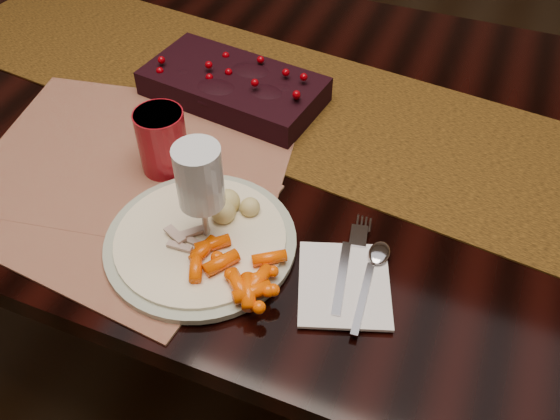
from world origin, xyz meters
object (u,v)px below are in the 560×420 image
at_px(wine_glass, 202,200).
at_px(napkin, 344,284).
at_px(dining_table, 308,261).
at_px(mashed_potatoes, 236,202).
at_px(red_cup, 162,141).
at_px(turkey_shreds, 181,237).
at_px(dinner_plate, 201,240).
at_px(placemat_main, 139,156).
at_px(centerpiece, 233,83).
at_px(baby_carrots, 230,263).

bearing_deg(wine_glass, napkin, -0.68).
xyz_separation_m(dining_table, napkin, (0.15, -0.31, 0.38)).
height_order(mashed_potatoes, red_cup, red_cup).
height_order(turkey_shreds, red_cup, red_cup).
relative_size(dinner_plate, mashed_potatoes, 3.60).
bearing_deg(red_cup, mashed_potatoes, -22.36).
height_order(placemat_main, mashed_potatoes, mashed_potatoes).
bearing_deg(red_cup, napkin, -19.67).
bearing_deg(turkey_shreds, dining_table, 76.18).
bearing_deg(dinner_plate, centerpiece, 107.41).
height_order(baby_carrots, red_cup, red_cup).
bearing_deg(mashed_potatoes, wine_glass, -112.06).
distance_m(centerpiece, placemat_main, 0.23).
distance_m(placemat_main, mashed_potatoes, 0.23).
xyz_separation_m(napkin, wine_glass, (-0.21, 0.00, 0.08)).
bearing_deg(mashed_potatoes, placemat_main, 161.45).
distance_m(dining_table, wine_glass, 0.56).
bearing_deg(dining_table, wine_glass, -100.04).
xyz_separation_m(turkey_shreds, wine_glass, (0.03, 0.02, 0.06)).
bearing_deg(turkey_shreds, napkin, 5.32).
relative_size(turkey_shreds, red_cup, 0.71).
bearing_deg(centerpiece, placemat_main, -110.54).
bearing_deg(wine_glass, centerpiece, 108.81).
relative_size(napkin, red_cup, 1.33).
bearing_deg(baby_carrots, red_cup, 139.78).
relative_size(dinner_plate, turkey_shreds, 3.62).
bearing_deg(mashed_potatoes, baby_carrots, -70.14).
distance_m(dining_table, red_cup, 0.51).
distance_m(napkin, red_cup, 0.37).
distance_m(dining_table, mashed_potatoes, 0.49).
distance_m(dining_table, placemat_main, 0.49).
xyz_separation_m(dining_table, wine_glass, (-0.06, -0.31, 0.46)).
bearing_deg(red_cup, centerpiece, 84.67).
xyz_separation_m(mashed_potatoes, wine_glass, (-0.02, -0.06, 0.05)).
relative_size(dining_table, red_cup, 16.72).
relative_size(dining_table, wine_glass, 10.12).
bearing_deg(dining_table, placemat_main, -143.63).
bearing_deg(napkin, dinner_plate, 162.51).
relative_size(placemat_main, napkin, 3.49).
xyz_separation_m(placemat_main, baby_carrots, (0.25, -0.17, 0.03)).
height_order(placemat_main, red_cup, red_cup).
height_order(dinner_plate, wine_glass, wine_glass).
height_order(dining_table, napkin, napkin).
height_order(dinner_plate, mashed_potatoes, mashed_potatoes).
relative_size(dining_table, dinner_plate, 6.49).
relative_size(baby_carrots, napkin, 0.76).
xyz_separation_m(placemat_main, turkey_shreds, (0.17, -0.15, 0.03)).
bearing_deg(red_cup, dining_table, 45.06).
relative_size(dinner_plate, red_cup, 2.58).
distance_m(red_cup, wine_glass, 0.18).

